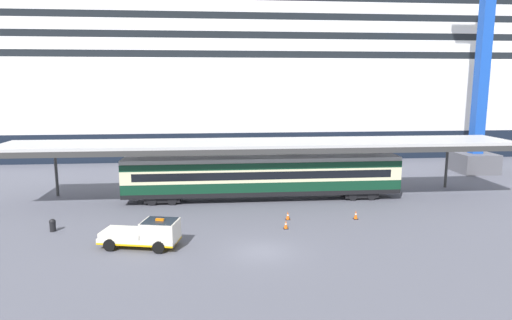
{
  "coord_description": "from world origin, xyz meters",
  "views": [
    {
      "loc": [
        -3.03,
        -27.57,
        10.84
      ],
      "look_at": [
        0.44,
        9.23,
        4.5
      ],
      "focal_mm": 31.39,
      "sensor_mm": 36.0,
      "label": 1
    }
  ],
  "objects_px": {
    "traffic_cone_far": "(288,216)",
    "service_truck": "(147,233)",
    "dockside_crane": "(488,34)",
    "quay_bollard": "(53,225)",
    "traffic_cone_near": "(356,215)",
    "traffic_cone_mid": "(286,225)",
    "train_carriage": "(263,176)",
    "cruise_ship": "(203,75)"
  },
  "relations": [
    {
      "from": "service_truck",
      "to": "traffic_cone_mid",
      "type": "bearing_deg",
      "value": 16.51
    },
    {
      "from": "train_carriage",
      "to": "dockside_crane",
      "type": "bearing_deg",
      "value": 21.16
    },
    {
      "from": "traffic_cone_far",
      "to": "traffic_cone_near",
      "type": "bearing_deg",
      "value": -3.89
    },
    {
      "from": "service_truck",
      "to": "traffic_cone_mid",
      "type": "xyz_separation_m",
      "value": [
        9.87,
        2.93,
        -0.67
      ]
    },
    {
      "from": "traffic_cone_far",
      "to": "traffic_cone_mid",
      "type": "bearing_deg",
      "value": -103.03
    },
    {
      "from": "traffic_cone_far",
      "to": "dockside_crane",
      "type": "height_order",
      "value": "dockside_crane"
    },
    {
      "from": "service_truck",
      "to": "quay_bollard",
      "type": "bearing_deg",
      "value": 152.01
    },
    {
      "from": "train_carriage",
      "to": "traffic_cone_far",
      "type": "bearing_deg",
      "value": -78.32
    },
    {
      "from": "cruise_ship",
      "to": "quay_bollard",
      "type": "relative_size",
      "value": 180.79
    },
    {
      "from": "dockside_crane",
      "to": "train_carriage",
      "type": "bearing_deg",
      "value": -158.84
    },
    {
      "from": "service_truck",
      "to": "traffic_cone_far",
      "type": "bearing_deg",
      "value": 26.47
    },
    {
      "from": "traffic_cone_far",
      "to": "dockside_crane",
      "type": "xyz_separation_m",
      "value": [
        26.41,
        17.16,
        16.26
      ]
    },
    {
      "from": "quay_bollard",
      "to": "traffic_cone_near",
      "type": "bearing_deg",
      "value": 2.05
    },
    {
      "from": "traffic_cone_far",
      "to": "quay_bollard",
      "type": "distance_m",
      "value": 17.89
    },
    {
      "from": "train_carriage",
      "to": "traffic_cone_near",
      "type": "distance_m",
      "value": 9.83
    },
    {
      "from": "service_truck",
      "to": "cruise_ship",
      "type": "bearing_deg",
      "value": 86.57
    },
    {
      "from": "traffic_cone_near",
      "to": "service_truck",
      "type": "bearing_deg",
      "value": -163.19
    },
    {
      "from": "service_truck",
      "to": "traffic_cone_mid",
      "type": "distance_m",
      "value": 10.32
    },
    {
      "from": "traffic_cone_near",
      "to": "traffic_cone_mid",
      "type": "relative_size",
      "value": 1.13
    },
    {
      "from": "cruise_ship",
      "to": "train_carriage",
      "type": "xyz_separation_m",
      "value": [
        6.14,
        -37.07,
        -9.87
      ]
    },
    {
      "from": "traffic_cone_near",
      "to": "quay_bollard",
      "type": "relative_size",
      "value": 0.77
    },
    {
      "from": "traffic_cone_mid",
      "to": "quay_bollard",
      "type": "bearing_deg",
      "value": 176.57
    },
    {
      "from": "dockside_crane",
      "to": "traffic_cone_far",
      "type": "bearing_deg",
      "value": -146.99
    },
    {
      "from": "cruise_ship",
      "to": "train_carriage",
      "type": "height_order",
      "value": "cruise_ship"
    },
    {
      "from": "traffic_cone_far",
      "to": "service_truck",
      "type": "bearing_deg",
      "value": -153.53
    },
    {
      "from": "cruise_ship",
      "to": "dockside_crane",
      "type": "distance_m",
      "value": 43.14
    },
    {
      "from": "traffic_cone_far",
      "to": "quay_bollard",
      "type": "height_order",
      "value": "quay_bollard"
    },
    {
      "from": "train_carriage",
      "to": "dockside_crane",
      "type": "relative_size",
      "value": 0.46
    },
    {
      "from": "cruise_ship",
      "to": "traffic_cone_far",
      "type": "height_order",
      "value": "cruise_ship"
    },
    {
      "from": "traffic_cone_mid",
      "to": "dockside_crane",
      "type": "distance_m",
      "value": 36.97
    },
    {
      "from": "cruise_ship",
      "to": "traffic_cone_mid",
      "type": "xyz_separation_m",
      "value": [
        6.95,
        -45.74,
        -11.87
      ]
    },
    {
      "from": "train_carriage",
      "to": "traffic_cone_mid",
      "type": "height_order",
      "value": "train_carriage"
    },
    {
      "from": "cruise_ship",
      "to": "service_truck",
      "type": "bearing_deg",
      "value": -93.43
    },
    {
      "from": "train_carriage",
      "to": "service_truck",
      "type": "relative_size",
      "value": 4.66
    },
    {
      "from": "traffic_cone_mid",
      "to": "traffic_cone_far",
      "type": "xyz_separation_m",
      "value": [
        0.52,
        2.25,
        0.01
      ]
    },
    {
      "from": "traffic_cone_mid",
      "to": "dockside_crane",
      "type": "xyz_separation_m",
      "value": [
        26.93,
        19.41,
        16.27
      ]
    },
    {
      "from": "train_carriage",
      "to": "traffic_cone_near",
      "type": "xyz_separation_m",
      "value": [
        6.82,
        -6.8,
        -1.95
      ]
    },
    {
      "from": "cruise_ship",
      "to": "quay_bollard",
      "type": "bearing_deg",
      "value": -103.08
    },
    {
      "from": "traffic_cone_near",
      "to": "dockside_crane",
      "type": "height_order",
      "value": "dockside_crane"
    },
    {
      "from": "traffic_cone_near",
      "to": "traffic_cone_mid",
      "type": "bearing_deg",
      "value": -162.69
    },
    {
      "from": "traffic_cone_far",
      "to": "dockside_crane",
      "type": "relative_size",
      "value": 0.01
    },
    {
      "from": "traffic_cone_near",
      "to": "traffic_cone_mid",
      "type": "distance_m",
      "value": 6.3
    }
  ]
}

